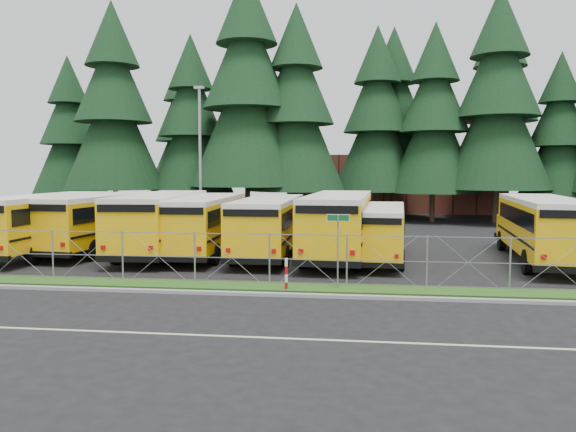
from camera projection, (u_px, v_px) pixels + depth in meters
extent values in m
plane|color=black|center=(298.00, 280.00, 22.77)|extent=(120.00, 120.00, 0.00)
cube|color=gray|center=(288.00, 295.00, 19.70)|extent=(50.00, 0.25, 0.12)
cube|color=#1A4313|center=(293.00, 287.00, 21.09)|extent=(50.00, 1.40, 0.06)
cube|color=beige|center=(265.00, 338.00, 14.86)|extent=(50.00, 0.12, 0.01)
cube|color=brown|center=(392.00, 183.00, 61.31)|extent=(22.00, 10.00, 6.00)
cylinder|color=#93969B|center=(338.00, 252.00, 20.78)|extent=(0.06, 0.06, 2.80)
cube|color=#0D5C24|center=(338.00, 218.00, 20.68)|extent=(0.80, 0.03, 0.22)
cube|color=white|center=(338.00, 218.00, 20.68)|extent=(0.84, 0.03, 0.26)
cube|color=#0D5C24|center=(338.00, 224.00, 20.70)|extent=(0.03, 0.55, 0.18)
cylinder|color=#B20C0C|center=(286.00, 274.00, 20.69)|extent=(0.11, 0.11, 1.20)
cylinder|color=#93969B|center=(200.00, 162.00, 38.64)|extent=(0.20, 0.20, 10.00)
cube|color=#93969B|center=(199.00, 88.00, 38.23)|extent=(0.70, 0.35, 0.18)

